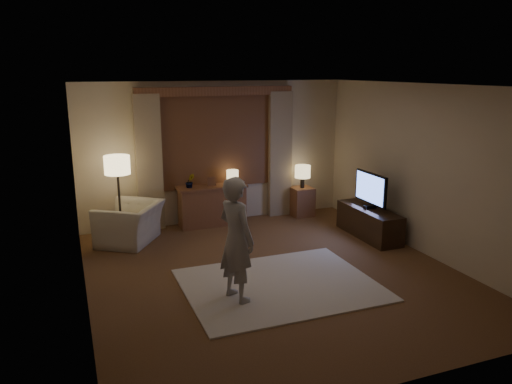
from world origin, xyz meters
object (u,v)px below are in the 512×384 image
tv_stand (369,222)px  side_table (302,202)px  person (236,239)px  armchair (130,223)px  sideboard (212,206)px

tv_stand → side_table: bearing=108.0°
side_table → person: bearing=-128.3°
armchair → side_table: size_ratio=1.81×
armchair → tv_stand: (3.86, -1.16, -0.08)m
sideboard → armchair: sideboard is taller
side_table → person: person is taller
sideboard → side_table: sideboard is taller
armchair → sideboard: bearing=138.9°
tv_stand → person: person is taller
tv_stand → person: 3.30m
sideboard → person: person is taller
sideboard → person: 3.17m
side_table → tv_stand: side_table is taller
armchair → tv_stand: bearing=105.9°
armchair → person: (0.96, -2.64, 0.47)m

